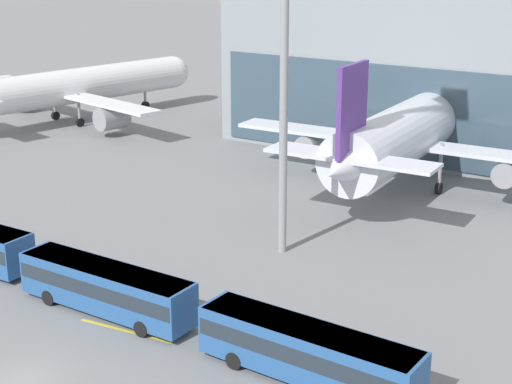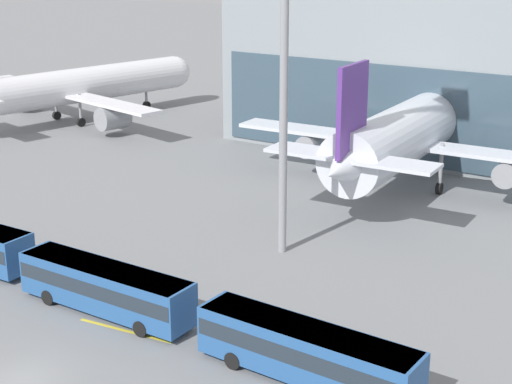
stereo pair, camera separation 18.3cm
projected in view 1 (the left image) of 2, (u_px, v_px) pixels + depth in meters
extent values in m
plane|color=slate|center=(23.00, 381.00, 41.34)|extent=(440.00, 440.00, 0.00)
cylinder|color=white|center=(78.00, 85.00, 100.38)|extent=(10.71, 31.77, 4.40)
sphere|color=white|center=(173.00, 72.00, 111.05)|extent=(4.32, 4.32, 4.32)
cube|color=white|center=(66.00, 93.00, 99.31)|extent=(35.19, 10.27, 0.35)
cylinder|color=gray|center=(27.00, 96.00, 106.44)|extent=(3.47, 4.14, 2.79)
cylinder|color=gray|center=(112.00, 118.00, 93.18)|extent=(3.47, 4.14, 2.79)
cylinder|color=gray|center=(145.00, 92.00, 108.22)|extent=(0.36, 0.36, 3.63)
cylinder|color=black|center=(145.00, 105.00, 108.77)|extent=(0.66, 1.17, 1.10)
cylinder|color=gray|center=(54.00, 102.00, 101.68)|extent=(0.36, 0.36, 3.63)
cylinder|color=black|center=(55.00, 116.00, 102.23)|extent=(0.66, 1.17, 1.10)
cylinder|color=gray|center=(79.00, 108.00, 97.84)|extent=(0.36, 0.36, 3.63)
cylinder|color=black|center=(80.00, 122.00, 98.39)|extent=(0.66, 1.17, 1.10)
cylinder|color=silver|center=(412.00, 129.00, 73.73)|extent=(6.67, 30.03, 5.43)
sphere|color=silver|center=(459.00, 103.00, 85.96)|extent=(5.32, 5.32, 5.32)
cone|color=silver|center=(346.00, 166.00, 61.49)|extent=(5.43, 6.76, 5.16)
cube|color=silver|center=(405.00, 143.00, 72.52)|extent=(34.38, 4.69, 0.35)
cylinder|color=gray|center=(312.00, 144.00, 77.60)|extent=(2.37, 3.42, 2.24)
cylinder|color=gray|center=(508.00, 172.00, 68.28)|extent=(2.37, 3.42, 2.24)
cube|color=#5B338C|center=(352.00, 110.00, 60.76)|extent=(0.61, 5.01, 7.14)
cube|color=silver|center=(350.00, 157.00, 61.93)|extent=(14.24, 3.79, 0.28)
cylinder|color=gray|center=(443.00, 135.00, 82.74)|extent=(0.36, 0.36, 4.23)
cylinder|color=black|center=(442.00, 155.00, 83.38)|extent=(0.50, 1.12, 1.10)
cylinder|color=gray|center=(368.00, 156.00, 74.75)|extent=(0.36, 0.36, 4.23)
cylinder|color=black|center=(367.00, 177.00, 75.40)|extent=(0.50, 1.12, 1.10)
cylinder|color=gray|center=(440.00, 166.00, 71.33)|extent=(0.36, 0.36, 4.23)
cylinder|color=black|center=(439.00, 188.00, 71.97)|extent=(0.50, 1.12, 1.10)
cylinder|color=black|center=(13.00, 261.00, 55.58)|extent=(1.01, 0.32, 1.00)
cube|color=#285693|center=(106.00, 287.00, 48.43)|extent=(12.51, 2.58, 2.70)
cube|color=#232D38|center=(105.00, 283.00, 48.34)|extent=(12.26, 2.61, 0.94)
cube|color=silver|center=(104.00, 268.00, 48.04)|extent=(12.13, 2.50, 0.12)
cylinder|color=black|center=(167.00, 313.00, 47.73)|extent=(1.00, 0.30, 1.00)
cylinder|color=black|center=(142.00, 329.00, 45.83)|extent=(1.00, 0.30, 1.00)
cylinder|color=black|center=(76.00, 285.00, 51.76)|extent=(1.00, 0.30, 1.00)
cylinder|color=black|center=(49.00, 298.00, 49.86)|extent=(1.00, 0.30, 1.00)
cube|color=#285693|center=(307.00, 352.00, 40.80)|extent=(12.58, 2.97, 2.70)
cube|color=#232D38|center=(308.00, 347.00, 40.72)|extent=(12.33, 2.99, 0.94)
cube|color=silver|center=(308.00, 330.00, 40.41)|extent=(12.20, 2.88, 0.12)
cylinder|color=black|center=(259.00, 343.00, 44.21)|extent=(1.01, 0.33, 1.00)
cylinder|color=black|center=(234.00, 360.00, 42.35)|extent=(1.01, 0.33, 1.00)
cylinder|color=gray|center=(284.00, 46.00, 54.08)|extent=(0.60, 0.60, 30.56)
cube|color=yellow|center=(126.00, 331.00, 46.64)|extent=(6.57, 0.99, 0.01)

